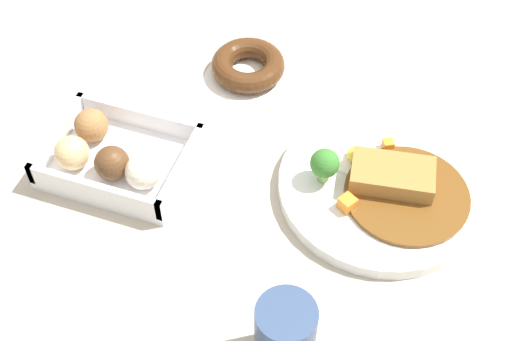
% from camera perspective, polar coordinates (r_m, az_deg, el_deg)
% --- Properties ---
extents(ground_plane, '(1.60, 1.60, 0.00)m').
position_cam_1_polar(ground_plane, '(0.90, 1.34, 0.02)').
color(ground_plane, '#B2A893').
extents(curry_plate, '(0.26, 0.26, 0.07)m').
position_cam_1_polar(curry_plate, '(0.88, 10.23, -1.19)').
color(curry_plate, white).
rests_on(curry_plate, ground_plane).
extents(donut_box, '(0.18, 0.14, 0.06)m').
position_cam_1_polar(donut_box, '(0.90, -11.54, 1.08)').
color(donut_box, white).
rests_on(donut_box, ground_plane).
extents(chocolate_ring_donut, '(0.12, 0.12, 0.03)m').
position_cam_1_polar(chocolate_ring_donut, '(1.01, -0.65, 8.51)').
color(chocolate_ring_donut, white).
rests_on(chocolate_ring_donut, ground_plane).
extents(coffee_mug, '(0.06, 0.06, 0.09)m').
position_cam_1_polar(coffee_mug, '(0.72, 2.38, -13.25)').
color(coffee_mug, '#33476B').
rests_on(coffee_mug, ground_plane).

